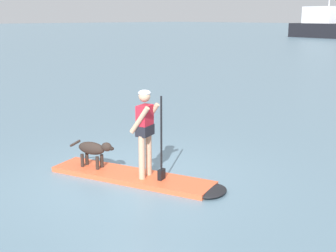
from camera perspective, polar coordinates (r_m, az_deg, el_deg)
The scene contains 5 objects.
ground_plane at distance 9.00m, azimuth -4.64°, elevation -6.62°, with size 400.00×400.00×0.00m, color slate.
paddleboard at distance 8.87m, azimuth -3.37°, elevation -6.56°, with size 3.67×1.91×0.10m.
person_paddler at distance 8.52m, azimuth -2.83°, elevation -0.17°, with size 0.67×0.58×1.69m.
dog at distance 9.33m, azimuth -9.34°, elevation -2.91°, with size 1.05×0.44×0.57m.
moored_boat_far_starboard at distance 73.07m, azimuth 18.84°, elevation 11.80°, with size 11.12×4.35×9.81m.
Camera 1 is at (6.58, -5.29, 3.10)m, focal length 48.50 mm.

